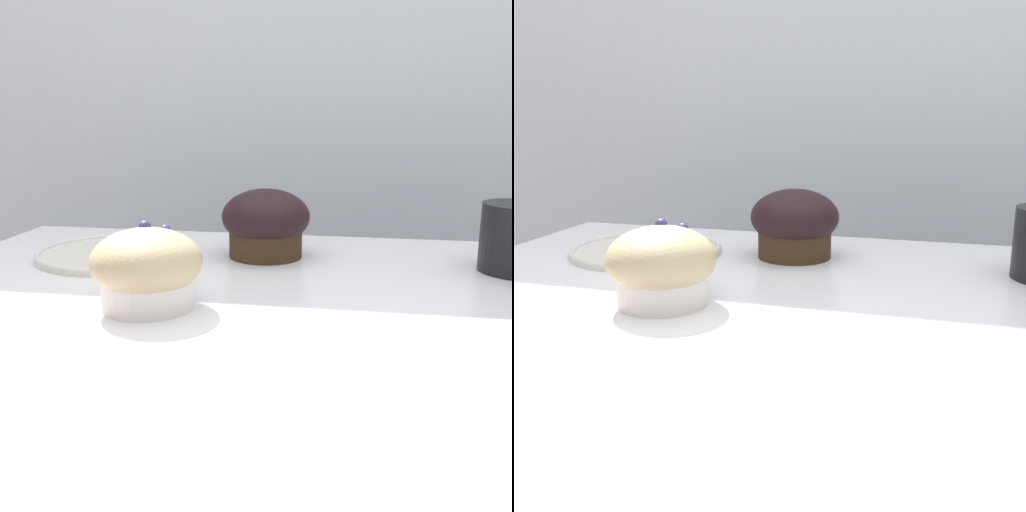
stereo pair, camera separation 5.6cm
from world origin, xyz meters
TOP-DOWN VIEW (x-y plane):
  - wall_back at (0.00, 0.60)m, footprint 3.20×0.10m
  - muffin_front_center at (-0.20, -0.02)m, footprint 0.10×0.10m
  - muffin_back_right at (-0.13, 0.19)m, footprint 0.11×0.11m
  - serving_plate at (-0.31, 0.15)m, footprint 0.19×0.19m

SIDE VIEW (x-z plane):
  - wall_back at x=0.00m, z-range 0.00..1.80m
  - serving_plate at x=-0.31m, z-range 0.93..0.94m
  - muffin_front_center at x=-0.20m, z-range 0.92..1.00m
  - muffin_back_right at x=-0.13m, z-range 0.93..1.01m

